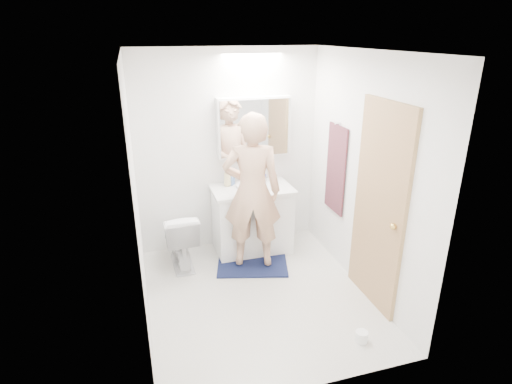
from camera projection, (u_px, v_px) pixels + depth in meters
name	position (u px, v px, depth m)	size (l,w,h in m)	color
floor	(258.00, 295.00, 4.29)	(2.50, 2.50, 0.00)	silver
ceiling	(259.00, 51.00, 3.42)	(2.50, 2.50, 0.00)	white
wall_back	(228.00, 152.00, 4.97)	(2.50, 2.50, 0.00)	white
wall_front	(313.00, 250.00, 2.74)	(2.50, 2.50, 0.00)	white
wall_left	(136.00, 200.00, 3.56)	(2.50, 2.50, 0.00)	white
wall_right	(364.00, 176.00, 4.15)	(2.50, 2.50, 0.00)	white
vanity_cabinet	(252.00, 221.00, 5.07)	(0.90, 0.55, 0.78)	white
countertop	(252.00, 189.00, 4.92)	(0.95, 0.58, 0.04)	silver
sink_basin	(251.00, 186.00, 4.93)	(0.36, 0.36, 0.03)	white
faucet	(247.00, 176.00, 5.08)	(0.02, 0.02, 0.16)	silver
medicine_cabinet	(254.00, 127.00, 4.88)	(0.88, 0.14, 0.70)	white
mirror_panel	(256.00, 128.00, 4.81)	(0.84, 0.01, 0.66)	silver
toilet	(180.00, 238.00, 4.75)	(0.38, 0.66, 0.68)	white
bath_rug	(252.00, 264.00, 4.84)	(0.80, 0.55, 0.02)	#14213E
person	(252.00, 192.00, 4.51)	(0.64, 0.42, 1.75)	tan
door	(379.00, 208.00, 3.90)	(0.04, 0.80, 2.00)	tan
door_knob	(393.00, 227.00, 3.64)	(0.06, 0.06, 0.06)	gold
towel	(336.00, 169.00, 4.67)	(0.02, 0.42, 1.00)	#142140
towel_hook	(338.00, 124.00, 4.48)	(0.02, 0.02, 0.07)	silver
soap_bottle_a	(227.00, 177.00, 4.93)	(0.09, 0.09, 0.23)	beige
soap_bottle_b	(231.00, 178.00, 4.99)	(0.07, 0.08, 0.16)	#608ACF
toothbrush_cup	(262.00, 178.00, 5.08)	(0.10, 0.10, 0.10)	#4458CD
toilet_paper_roll	(361.00, 336.00, 3.64)	(0.11, 0.11, 0.10)	white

